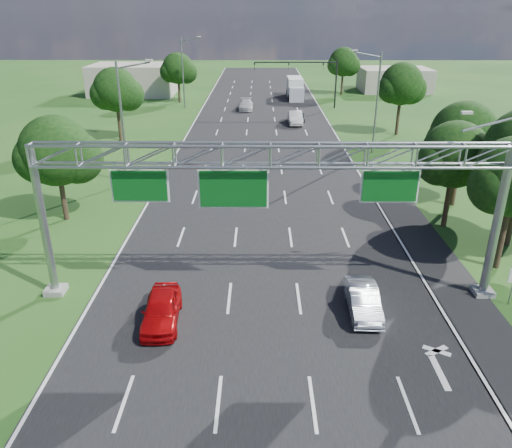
{
  "coord_description": "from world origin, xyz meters",
  "views": [
    {
      "loc": [
        -0.26,
        -10.68,
        13.83
      ],
      "look_at": [
        -0.42,
        13.02,
        3.54
      ],
      "focal_mm": 35.0,
      "sensor_mm": 36.0,
      "label": 1
    }
  ],
  "objects_px": {
    "red_coupe": "(161,309)",
    "box_truck": "(295,89)",
    "traffic_signal": "(312,73)",
    "sign_gantry": "(272,168)",
    "silver_sedan": "(363,300)"
  },
  "relations": [
    {
      "from": "traffic_signal",
      "to": "box_truck",
      "type": "distance_m",
      "value": 10.09
    },
    {
      "from": "red_coupe",
      "to": "box_truck",
      "type": "distance_m",
      "value": 65.76
    },
    {
      "from": "red_coupe",
      "to": "traffic_signal",
      "type": "bearing_deg",
      "value": 74.29
    },
    {
      "from": "traffic_signal",
      "to": "silver_sedan",
      "type": "xyz_separation_m",
      "value": [
        -2.62,
        -54.68,
        -4.51
      ]
    },
    {
      "from": "sign_gantry",
      "to": "box_truck",
      "type": "xyz_separation_m",
      "value": [
        5.32,
        62.24,
        -5.35
      ]
    },
    {
      "from": "sign_gantry",
      "to": "red_coupe",
      "type": "height_order",
      "value": "sign_gantry"
    },
    {
      "from": "silver_sedan",
      "to": "box_truck",
      "type": "bearing_deg",
      "value": 90.71
    },
    {
      "from": "traffic_signal",
      "to": "sign_gantry",
      "type": "bearing_deg",
      "value": -97.68
    },
    {
      "from": "red_coupe",
      "to": "sign_gantry",
      "type": "bearing_deg",
      "value": 23.87
    },
    {
      "from": "silver_sedan",
      "to": "red_coupe",
      "type": "bearing_deg",
      "value": -172.83
    },
    {
      "from": "red_coupe",
      "to": "silver_sedan",
      "type": "relative_size",
      "value": 1.05
    },
    {
      "from": "traffic_signal",
      "to": "box_truck",
      "type": "relative_size",
      "value": 1.44
    },
    {
      "from": "silver_sedan",
      "to": "box_truck",
      "type": "height_order",
      "value": "box_truck"
    },
    {
      "from": "silver_sedan",
      "to": "box_truck",
      "type": "relative_size",
      "value": 0.47
    },
    {
      "from": "red_coupe",
      "to": "box_truck",
      "type": "bearing_deg",
      "value": 77.59
    }
  ]
}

